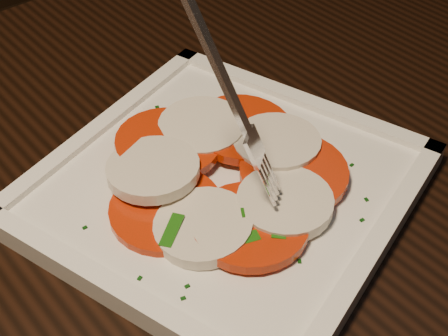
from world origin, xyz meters
TOP-DOWN VIEW (x-y plane):
  - table at (-0.12, 0.27)m, footprint 1.21×0.81m
  - plate at (-0.21, 0.27)m, footprint 0.34×0.34m
  - caprese_salad at (-0.21, 0.27)m, footprint 0.21×0.22m
  - fork at (-0.24, 0.25)m, footprint 0.07×0.08m

SIDE VIEW (x-z plane):
  - table at x=-0.12m, z-range 0.28..1.03m
  - plate at x=-0.21m, z-range 0.75..0.76m
  - caprese_salad at x=-0.21m, z-range 0.76..0.79m
  - fork at x=-0.24m, z-range 0.79..0.97m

